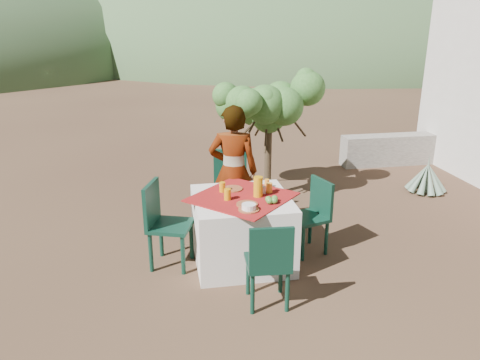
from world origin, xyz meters
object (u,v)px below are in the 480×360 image
object	(u,v)px
juice_pitcher	(258,187)
shrub_tree	(272,110)
agave	(427,178)
chair_right	(313,212)
chair_near	(269,262)
chair_far	(230,183)
person	(233,172)
chair_left	(163,221)
table	(242,229)

from	to	relation	value
juice_pitcher	shrub_tree	bearing A→B (deg)	72.48
shrub_tree	agave	world-z (taller)	shrub_tree
shrub_tree	juice_pitcher	xyz separation A→B (m)	(-0.62, -1.97, -0.43)
chair_right	juice_pitcher	world-z (taller)	juice_pitcher
chair_near	chair_far	bearing A→B (deg)	-85.11
chair_far	juice_pitcher	world-z (taller)	juice_pitcher
person	shrub_tree	size ratio (longest dim) A/B	0.99
agave	juice_pitcher	bearing A→B (deg)	-151.19
chair_left	agave	distance (m)	4.37
chair_left	shrub_tree	distance (m)	2.62
chair_near	agave	distance (m)	4.06
table	shrub_tree	world-z (taller)	shrub_tree
agave	juice_pitcher	world-z (taller)	juice_pitcher
chair_far	chair_near	distance (m)	2.05
chair_near	shrub_tree	world-z (taller)	shrub_tree
chair_near	juice_pitcher	distance (m)	0.99
chair_right	agave	size ratio (longest dim) A/B	1.32
chair_left	shrub_tree	xyz separation A→B (m)	(1.64, 1.88, 0.78)
chair_far	chair_right	bearing A→B (deg)	-39.25
chair_near	person	size ratio (longest dim) A/B	0.53
table	chair_far	distance (m)	1.14
table	juice_pitcher	size ratio (longest dim) A/B	5.95
shrub_tree	juice_pitcher	world-z (taller)	shrub_tree
chair_right	person	distance (m)	1.08
person	chair_left	bearing A→B (deg)	50.46
chair_far	agave	size ratio (longest dim) A/B	1.45
chair_far	agave	distance (m)	3.23
chair_near	chair_right	bearing A→B (deg)	-122.87
chair_left	juice_pitcher	bearing A→B (deg)	-76.00
person	juice_pitcher	xyz separation A→B (m)	(0.15, -0.74, 0.06)
chair_far	chair_right	xyz separation A→B (m)	(0.80, -1.03, -0.05)
juice_pitcher	chair_left	bearing A→B (deg)	174.94
chair_right	agave	bearing A→B (deg)	106.60
chair_right	agave	distance (m)	2.85
chair_left	agave	size ratio (longest dim) A/B	1.44
shrub_tree	chair_right	bearing A→B (deg)	-88.54
chair_right	juice_pitcher	bearing A→B (deg)	-96.59
chair_left	chair_near	bearing A→B (deg)	-117.88
shrub_tree	juice_pitcher	size ratio (longest dim) A/B	7.53
chair_far	person	size ratio (longest dim) A/B	0.58
agave	chair_left	bearing A→B (deg)	-158.67
chair_right	chair_near	bearing A→B (deg)	-53.39
person	agave	bearing A→B (deg)	-149.84
chair_right	juice_pitcher	distance (m)	0.79
table	person	world-z (taller)	person
table	juice_pitcher	bearing A→B (deg)	-8.05
chair_far	shrub_tree	bearing A→B (deg)	60.76
chair_near	juice_pitcher	world-z (taller)	juice_pitcher
chair_right	chair_left	bearing A→B (deg)	-105.65
person	shrub_tree	world-z (taller)	shrub_tree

